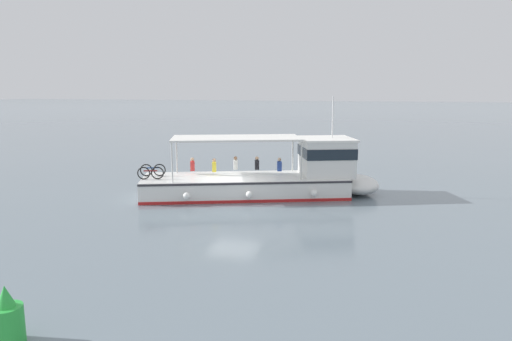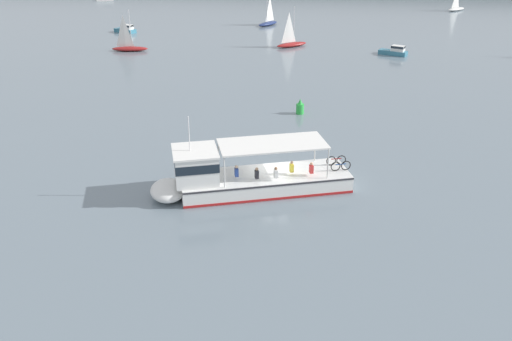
{
  "view_description": "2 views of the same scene",
  "coord_description": "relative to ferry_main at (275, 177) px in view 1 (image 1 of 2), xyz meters",
  "views": [
    {
      "loc": [
        -7.63,
        21.61,
        5.71
      ],
      "look_at": [
        -0.72,
        -1.62,
        1.4
      ],
      "focal_mm": 32.3,
      "sensor_mm": 36.0,
      "label": 1
    },
    {
      "loc": [
        4.73,
        -31.66,
        15.69
      ],
      "look_at": [
        -0.72,
        -1.62,
        1.4
      ],
      "focal_mm": 37.25,
      "sensor_mm": 36.0,
      "label": 2
    }
  ],
  "objects": [
    {
      "name": "channel_buoy",
      "position": [
        2.15,
        15.99,
        -0.45
      ],
      "size": [
        0.7,
        0.7,
        1.4
      ],
      "color": "green",
      "rests_on": "ground"
    },
    {
      "name": "ferry_main",
      "position": [
        0.0,
        0.0,
        0.0
      ],
      "size": [
        12.95,
        7.55,
        5.32
      ],
      "color": "white",
      "rests_on": "ground"
    },
    {
      "name": "ground_plane",
      "position": [
        1.66,
        1.99,
        -1.02
      ],
      "size": [
        400.0,
        400.0,
        0.0
      ],
      "primitive_type": "plane",
      "color": "slate"
    }
  ]
}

